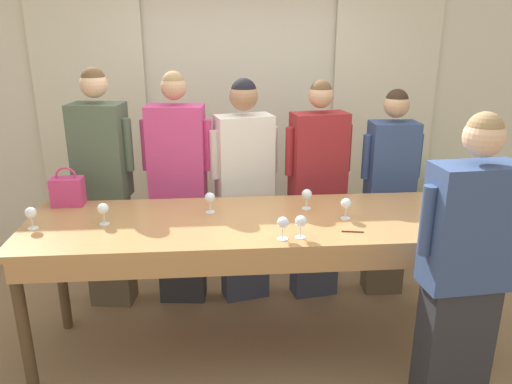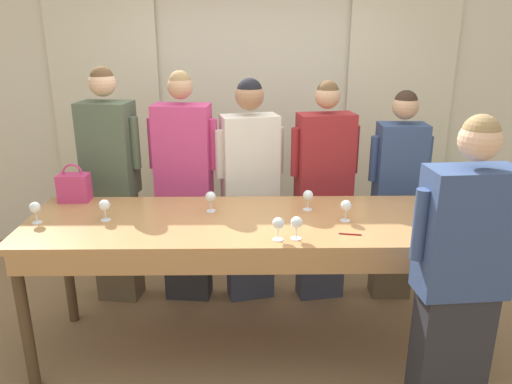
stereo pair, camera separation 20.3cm
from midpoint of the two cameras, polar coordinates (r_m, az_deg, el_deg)
name	(u,v)px [view 1 (the left image)]	position (r m, az deg, el deg)	size (l,w,h in m)	color
ground_plane	(257,347)	(3.61, -1.57, -17.35)	(18.00, 18.00, 0.00)	#846647
wall_back	(241,103)	(4.87, -2.97, 10.07)	(12.00, 0.06, 2.80)	beige
curtain_panel_left	(93,112)	(4.97, -19.31, 8.58)	(1.00, 0.03, 2.69)	beige
curtain_panel_right	(383,108)	(5.05, 13.21, 9.27)	(1.00, 0.03, 2.69)	beige
tasting_bar	(258,234)	(3.15, -1.68, -4.87)	(2.89, 0.88, 0.95)	#B27F4C
wine_bottle	(433,194)	(3.39, 17.98, -0.28)	(0.08, 0.08, 0.32)	black
handbag	(68,191)	(3.62, -22.25, 0.10)	(0.21, 0.13, 0.27)	#C63870
wine_glass_front_left	(103,209)	(3.20, -18.83, -1.92)	(0.07, 0.07, 0.14)	white
wine_glass_front_mid	(210,198)	(3.25, -7.08, -0.75)	(0.07, 0.07, 0.14)	white
wine_glass_front_right	(301,222)	(2.84, 3.11, -3.48)	(0.07, 0.07, 0.14)	white
wine_glass_center_left	(283,224)	(2.82, 1.03, -3.66)	(0.07, 0.07, 0.14)	white
wine_glass_center_mid	(346,204)	(3.15, 8.45, -1.43)	(0.07, 0.07, 0.14)	white
wine_glass_center_right	(31,214)	(3.30, -25.97, -2.26)	(0.07, 0.07, 0.14)	white
wine_glass_back_left	(307,195)	(3.30, 4.08, -0.35)	(0.07, 0.07, 0.14)	white
pen	(353,232)	(2.98, 9.08, -4.51)	(0.13, 0.03, 0.01)	maroon
guest_olive_jacket	(104,190)	(3.94, -18.39, 0.25)	(0.49, 0.31, 1.84)	brown
guest_pink_top	(179,190)	(3.85, -10.32, 0.19)	(0.53, 0.28, 1.81)	#28282D
guest_cream_sweater	(244,190)	(3.84, -2.85, 0.21)	(0.53, 0.32, 1.76)	#383D51
guest_striped_shirt	(317,191)	(3.90, 5.51, 0.13)	(0.53, 0.28, 1.74)	#383D51
guest_navy_coat	(389,192)	(4.05, 13.56, -0.04)	(0.47, 0.24, 1.67)	brown
host_pouring	(464,274)	(2.79, 20.72, -8.83)	(0.55, 0.26, 1.73)	#28282D
potted_plant	(443,207)	(5.13, 19.54, -1.59)	(0.42, 0.42, 0.79)	#935B3D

